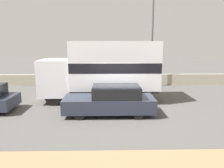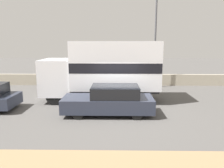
% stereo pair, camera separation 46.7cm
% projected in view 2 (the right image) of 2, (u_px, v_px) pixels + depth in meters
% --- Properties ---
extents(ground_plane, '(80.00, 80.00, 0.00)m').
position_uv_depth(ground_plane, '(116.00, 114.00, 10.86)').
color(ground_plane, '#514F4C').
extents(stone_wall_backdrop, '(60.00, 0.35, 0.91)m').
position_uv_depth(stone_wall_backdrop, '(116.00, 80.00, 18.23)').
color(stone_wall_backdrop, '#A39984').
rests_on(stone_wall_backdrop, ground_plane).
extents(street_lamp, '(0.56, 0.28, 7.61)m').
position_uv_depth(street_lamp, '(156.00, 31.00, 16.64)').
color(street_lamp, '#4C4C51').
rests_on(street_lamp, ground_plane).
extents(box_truck, '(6.98, 2.60, 3.59)m').
position_uv_depth(box_truck, '(105.00, 68.00, 13.18)').
color(box_truck, silver).
rests_on(box_truck, ground_plane).
extents(car_hatchback, '(4.42, 1.74, 1.44)m').
position_uv_depth(car_hatchback, '(110.00, 100.00, 10.75)').
color(car_hatchback, '#282D3D').
rests_on(car_hatchback, ground_plane).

